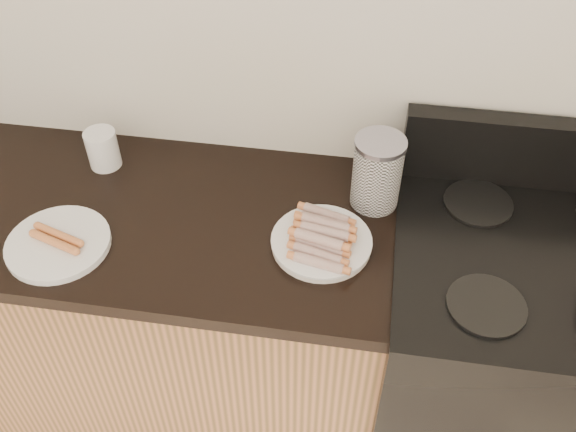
% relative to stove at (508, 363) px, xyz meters
% --- Properties ---
extents(wall_back, '(4.00, 0.04, 2.60)m').
position_rel_stove_xyz_m(wall_back, '(-0.78, 0.32, 0.84)').
color(wall_back, silver).
rests_on(wall_back, ground).
extents(cabinet_base, '(2.20, 0.59, 0.86)m').
position_rel_stove_xyz_m(cabinet_base, '(-1.48, 0.01, -0.03)').
color(cabinet_base, '#A76A45').
rests_on(cabinet_base, floor).
extents(stove, '(0.76, 0.65, 0.91)m').
position_rel_stove_xyz_m(stove, '(0.00, 0.00, 0.00)').
color(stove, black).
rests_on(stove, floor).
extents(stove_panel, '(0.76, 0.06, 0.20)m').
position_rel_stove_xyz_m(stove_panel, '(0.00, 0.28, 0.55)').
color(stove_panel, black).
rests_on(stove_panel, stove).
extents(burner_near_left, '(0.18, 0.18, 0.01)m').
position_rel_stove_xyz_m(burner_near_left, '(-0.17, -0.17, 0.46)').
color(burner_near_left, black).
rests_on(burner_near_left, stove).
extents(burner_far_left, '(0.18, 0.18, 0.01)m').
position_rel_stove_xyz_m(burner_far_left, '(-0.17, 0.17, 0.46)').
color(burner_far_left, black).
rests_on(burner_far_left, stove).
extents(main_plate, '(0.29, 0.29, 0.02)m').
position_rel_stove_xyz_m(main_plate, '(-0.56, -0.03, 0.45)').
color(main_plate, white).
rests_on(main_plate, counter_slab).
extents(side_plate, '(0.31, 0.31, 0.02)m').
position_rel_stove_xyz_m(side_plate, '(-1.21, -0.13, 0.45)').
color(side_plate, silver).
rests_on(side_plate, counter_slab).
extents(hotdog_pile, '(0.12, 0.22, 0.05)m').
position_rel_stove_xyz_m(hotdog_pile, '(-0.56, -0.03, 0.48)').
color(hotdog_pile, maroon).
rests_on(hotdog_pile, main_plate).
extents(plain_sausages, '(0.13, 0.09, 0.02)m').
position_rel_stove_xyz_m(plain_sausages, '(-1.21, -0.13, 0.47)').
color(plain_sausages, '#DA824B').
rests_on(plain_sausages, side_plate).
extents(canister, '(0.13, 0.13, 0.20)m').
position_rel_stove_xyz_m(canister, '(-0.44, 0.15, 0.55)').
color(canister, white).
rests_on(canister, counter_slab).
extents(mug, '(0.09, 0.09, 0.11)m').
position_rel_stove_xyz_m(mug, '(-1.20, 0.19, 0.50)').
color(mug, white).
rests_on(mug, counter_slab).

